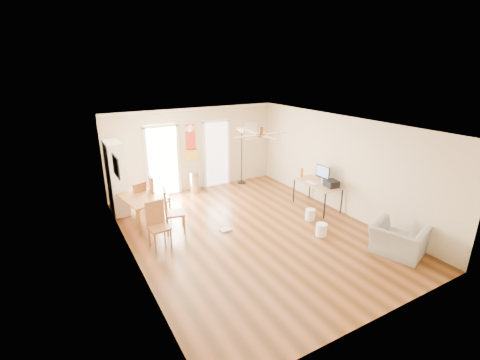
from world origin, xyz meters
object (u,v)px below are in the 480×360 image
dining_table (142,209)px  wastebasket_a (310,214)px  trash_can (195,182)px  dining_chair_near (159,226)px  dining_chair_far (137,198)px  dining_chair_right_a (160,195)px  bookshelf (116,178)px  armchair (398,240)px  dining_chair_right_b (175,211)px  printer (331,184)px  torchiere_lamp (242,156)px  wastebasket_b (321,230)px  computer_desk (317,195)px

dining_table → wastebasket_a: dining_table is taller
trash_can → wastebasket_a: size_ratio=2.27×
dining_chair_near → dining_chair_far: size_ratio=1.11×
dining_table → dining_chair_right_a: bearing=22.6°
bookshelf → armchair: bearing=-51.5°
dining_chair_far → trash_can: (1.97, 0.81, -0.13)m
dining_chair_right_b → armchair: size_ratio=1.09×
dining_chair_far → printer: (4.59, -2.41, 0.36)m
dining_chair_far → torchiere_lamp: torchiere_lamp is taller
wastebasket_b → trash_can: bearing=109.9°
dining_chair_far → computer_desk: dining_chair_far is taller
dining_chair_right_b → trash_can: bearing=-17.4°
trash_can → torchiere_lamp: (1.72, 0.02, 0.61)m
dining_chair_right_b → wastebasket_b: bearing=-108.0°
dining_table → dining_chair_right_b: dining_chair_right_b is taller
computer_desk → torchiere_lamp: bearing=106.1°
trash_can → computer_desk: bearing=-47.9°
dining_chair_right_a → printer: bearing=-114.1°
torchiere_lamp → printer: torchiere_lamp is taller
dining_chair_right_b → computer_desk: dining_chair_right_b is taller
dining_chair_right_a → dining_table: bearing=116.3°
dining_chair_right_b → armchair: dining_chair_right_b is taller
dining_table → dining_chair_far: 0.52m
trash_can → torchiere_lamp: torchiere_lamp is taller
dining_chair_far → wastebasket_b: (3.46, -3.33, -0.31)m
dining_table → computer_desk: size_ratio=1.02×
dining_chair_right_b → dining_chair_far: dining_chair_right_b is taller
dining_table → computer_desk: (4.51, -1.48, 0.02)m
printer → trash_can: bearing=138.4°
computer_desk → wastebasket_a: bearing=-141.5°
wastebasket_a → torchiere_lamp: bearing=92.1°
dining_chair_right_b → dining_chair_far: bearing=35.5°
dining_chair_right_a → printer: (4.05, -2.14, 0.27)m
computer_desk → wastebasket_a: computer_desk is taller
bookshelf → dining_table: size_ratio=1.41×
wastebasket_a → wastebasket_b: wastebasket_b is taller
dining_chair_right_b → printer: dining_chair_right_b is taller
dining_chair_right_a → wastebasket_b: (2.92, -3.06, -0.40)m
armchair → dining_chair_right_b: bearing=30.4°
dining_chair_far → printer: size_ratio=2.62×
dining_table → dining_chair_near: size_ratio=1.36×
torchiere_lamp → trash_can: bearing=-179.2°
bookshelf → computer_desk: (4.89, -2.43, -0.62)m
dining_table → armchair: 6.04m
wastebasket_b → armchair: (0.83, -1.42, 0.18)m
torchiere_lamp → wastebasket_a: (0.13, -3.37, -0.79)m
computer_desk → wastebasket_b: computer_desk is taller
torchiere_lamp → dining_chair_right_b: bearing=-144.1°
dining_chair_near → armchair: dining_chair_near is taller
bookshelf → dining_chair_right_a: 1.25m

